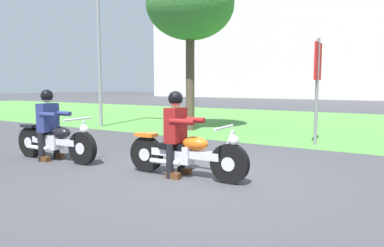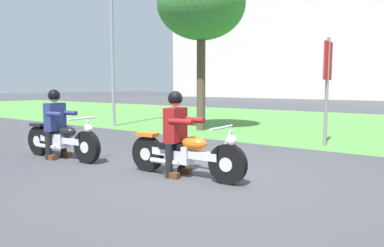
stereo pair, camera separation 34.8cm
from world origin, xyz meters
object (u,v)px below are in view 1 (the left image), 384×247
object	(u,v)px
motorcycle_follow	(55,141)
tree_roadside	(190,5)
motorcycle_lead	(186,154)
rider_lead	(177,127)
sign_banner	(317,75)
rider_follow	(49,119)
streetlight_pole	(101,19)

from	to	relation	value
motorcycle_follow	tree_roadside	distance (m)	6.58
motorcycle_lead	tree_roadside	world-z (taller)	tree_roadside
tree_roadside	rider_lead	bearing A→B (deg)	-59.58
sign_banner	tree_roadside	bearing A→B (deg)	168.60
motorcycle_follow	tree_roadside	size ratio (longest dim) A/B	0.40
rider_lead	tree_roadside	xyz separation A→B (m)	(-3.05, 5.19, 3.20)
motorcycle_follow	rider_follow	size ratio (longest dim) A/B	1.50
motorcycle_lead	motorcycle_follow	world-z (taller)	motorcycle_follow
streetlight_pole	sign_banner	size ratio (longest dim) A/B	2.34
rider_follow	streetlight_pole	world-z (taller)	streetlight_pole
motorcycle_lead	sign_banner	xyz separation A→B (m)	(0.99, 4.34, 1.35)
streetlight_pole	sign_banner	distance (m)	7.69
rider_follow	streetlight_pole	size ratio (longest dim) A/B	0.23
motorcycle_follow	streetlight_pole	bearing A→B (deg)	124.03
tree_roadside	sign_banner	size ratio (longest dim) A/B	1.99
rider_lead	streetlight_pole	world-z (taller)	streetlight_pole
motorcycle_lead	rider_lead	xyz separation A→B (m)	(-0.17, -0.01, 0.43)
rider_lead	sign_banner	bearing A→B (deg)	71.89
sign_banner	motorcycle_follow	bearing A→B (deg)	-129.80
motorcycle_follow	sign_banner	xyz separation A→B (m)	(3.85, 4.62, 1.34)
rider_lead	motorcycle_follow	xyz separation A→B (m)	(-2.69, -0.28, -0.42)
rider_lead	motorcycle_lead	bearing A→B (deg)	-0.88
sign_banner	rider_lead	bearing A→B (deg)	-104.97
rider_follow	sign_banner	world-z (taller)	sign_banner
rider_lead	rider_follow	bearing A→B (deg)	-177.42
rider_lead	tree_roadside	world-z (taller)	tree_roadside
streetlight_pole	sign_banner	world-z (taller)	streetlight_pole
motorcycle_follow	rider_follow	bearing A→B (deg)	179.13
rider_lead	tree_roadside	distance (m)	6.82
rider_lead	motorcycle_follow	world-z (taller)	rider_lead
motorcycle_lead	streetlight_pole	bearing A→B (deg)	142.39
rider_follow	tree_roadside	xyz separation A→B (m)	(-0.19, 5.48, 3.20)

